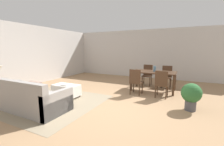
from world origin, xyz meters
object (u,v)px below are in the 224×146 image
object	(u,v)px
dining_table	(153,74)
dining_chair_near_right	(162,83)
potted_plant	(191,95)
couch	(27,99)
book_on_ottoman	(66,85)
dining_chair_near_left	(136,80)
dining_chair_far_right	(167,75)
vase_centerpiece	(155,69)
ottoman_table	(66,90)
dining_chair_far_left	(147,74)
side_table	(0,86)

from	to	relation	value
dining_table	dining_chair_near_right	bearing A→B (deg)	-62.14
dining_chair_near_right	potted_plant	distance (m)	1.13
couch	book_on_ottoman	size ratio (longest dim) A/B	8.79
dining_chair_near_right	couch	bearing A→B (deg)	-140.46
dining_chair_near_left	book_on_ottoman	xyz separation A→B (m)	(-1.98, -1.37, -0.08)
couch	dining_chair_far_right	bearing A→B (deg)	53.11
vase_centerpiece	potted_plant	distance (m)	2.03
ottoman_table	book_on_ottoman	distance (m)	0.22
dining_chair_far_left	book_on_ottoman	distance (m)	3.64
dining_chair_near_right	vase_centerpiece	distance (m)	0.96
dining_table	dining_chair_far_right	size ratio (longest dim) A/B	1.81
vase_centerpiece	potted_plant	bearing A→B (deg)	-51.01
couch	potted_plant	size ratio (longest dim) A/B	3.12
dining_chair_near_left	dining_chair_far_left	distance (m)	1.67
dining_table	dining_chair_far_right	distance (m)	0.88
book_on_ottoman	vase_centerpiece	bearing A→B (deg)	41.72
dining_chair_near_right	vase_centerpiece	xyz separation A→B (m)	(-0.39, 0.81, 0.35)
ottoman_table	dining_table	world-z (taller)	dining_table
couch	vase_centerpiece	xyz separation A→B (m)	(2.73, 3.38, 0.58)
dining_chair_near_right	dining_chair_far_left	size ratio (longest dim) A/B	1.00
side_table	potted_plant	distance (m)	5.70
couch	side_table	distance (m)	1.46
side_table	dining_chair_near_left	world-z (taller)	dining_chair_near_left
couch	vase_centerpiece	bearing A→B (deg)	51.07
dining_chair_near_right	vase_centerpiece	bearing A→B (deg)	115.55
dining_chair_near_left	book_on_ottoman	distance (m)	2.41
ottoman_table	dining_chair_far_right	size ratio (longest dim) A/B	0.98
ottoman_table	dining_chair_near_left	world-z (taller)	dining_chair_near_left
side_table	vase_centerpiece	world-z (taller)	vase_centerpiece
dining_chair_far_left	dining_chair_far_right	distance (m)	0.84
ottoman_table	dining_table	xyz separation A→B (m)	(2.48, 2.13, 0.42)
potted_plant	book_on_ottoman	bearing A→B (deg)	-169.83
dining_table	dining_chair_far_left	bearing A→B (deg)	116.67
vase_centerpiece	couch	bearing A→B (deg)	-128.93
dining_chair_far_left	potted_plant	bearing A→B (deg)	-54.28
vase_centerpiece	potted_plant	size ratio (longest dim) A/B	0.29
dining_table	dining_chair_near_left	bearing A→B (deg)	-118.37
dining_chair_far_left	couch	bearing A→B (deg)	-118.37
couch	dining_chair_near_right	size ratio (longest dim) A/B	2.48
ottoman_table	dining_chair_far_right	bearing A→B (deg)	44.92
side_table	dining_chair_near_right	bearing A→B (deg)	28.58
dining_table	dining_chair_far_right	world-z (taller)	dining_chair_far_right
dining_chair_near_left	dining_chair_near_right	xyz separation A→B (m)	(0.87, 0.03, 0.00)
dining_chair_near_left	ottoman_table	bearing A→B (deg)	-147.57
dining_table	book_on_ottoman	distance (m)	3.29
dining_chair_far_left	book_on_ottoman	world-z (taller)	dining_chair_far_left
dining_chair_near_right	potted_plant	bearing A→B (deg)	-40.35
dining_table	potted_plant	xyz separation A→B (m)	(1.28, -1.53, -0.23)
dining_chair_far_left	potted_plant	world-z (taller)	dining_chair_far_left
couch	dining_table	world-z (taller)	couch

